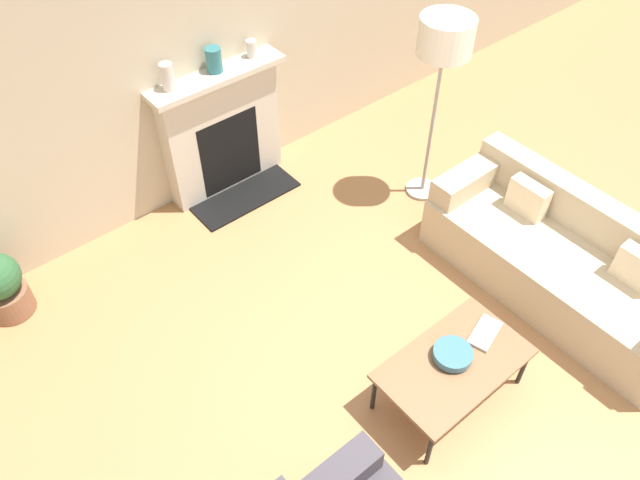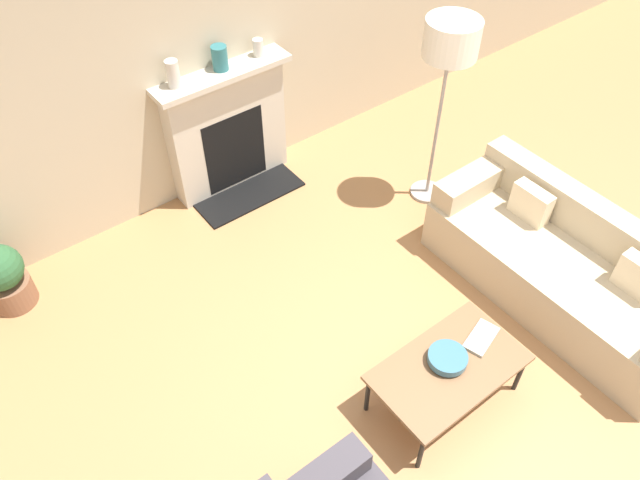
{
  "view_description": "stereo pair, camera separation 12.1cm",
  "coord_description": "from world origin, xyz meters",
  "px_view_note": "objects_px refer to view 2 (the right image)",
  "views": [
    {
      "loc": [
        -2.18,
        -1.2,
        3.9
      ],
      "look_at": [
        -0.06,
        1.36,
        0.45
      ],
      "focal_mm": 35.0,
      "sensor_mm": 36.0,
      "label": 1
    },
    {
      "loc": [
        -2.09,
        -1.28,
        3.9
      ],
      "look_at": [
        -0.06,
        1.36,
        0.45
      ],
      "focal_mm": 35.0,
      "sensor_mm": 36.0,
      "label": 2
    }
  ],
  "objects_px": {
    "coffee_table": "(449,369)",
    "bowl": "(448,358)",
    "book": "(482,338)",
    "potted_plant": "(3,277)",
    "mantel_vase_center_right": "(258,47)",
    "mantel_vase_center_left": "(220,58)",
    "floor_lamp": "(450,49)",
    "mantel_vase_left": "(173,74)",
    "fireplace": "(228,131)",
    "couch": "(565,268)"
  },
  "relations": [
    {
      "from": "fireplace",
      "to": "bowl",
      "type": "distance_m",
      "value": 2.83
    },
    {
      "from": "book",
      "to": "floor_lamp",
      "type": "height_order",
      "value": "floor_lamp"
    },
    {
      "from": "book",
      "to": "mantel_vase_left",
      "type": "bearing_deg",
      "value": 86.04
    },
    {
      "from": "couch",
      "to": "mantel_vase_center_left",
      "type": "xyz_separation_m",
      "value": [
        -1.28,
        2.76,
        0.98
      ]
    },
    {
      "from": "coffee_table",
      "to": "bowl",
      "type": "distance_m",
      "value": 0.08
    },
    {
      "from": "floor_lamp",
      "to": "mantel_vase_center_left",
      "type": "xyz_separation_m",
      "value": [
        -1.32,
        1.26,
        -0.19
      ]
    },
    {
      "from": "mantel_vase_center_right",
      "to": "bowl",
      "type": "bearing_deg",
      "value": -99.44
    },
    {
      "from": "mantel_vase_center_right",
      "to": "fireplace",
      "type": "bearing_deg",
      "value": -177.9
    },
    {
      "from": "couch",
      "to": "potted_plant",
      "type": "bearing_deg",
      "value": -126.47
    },
    {
      "from": "book",
      "to": "floor_lamp",
      "type": "xyz_separation_m",
      "value": [
        1.11,
        1.6,
        1.06
      ]
    },
    {
      "from": "couch",
      "to": "mantel_vase_center_left",
      "type": "bearing_deg",
      "value": -155.18
    },
    {
      "from": "mantel_vase_center_left",
      "to": "floor_lamp",
      "type": "bearing_deg",
      "value": -43.73
    },
    {
      "from": "mantel_vase_left",
      "to": "mantel_vase_center_right",
      "type": "distance_m",
      "value": 0.79
    },
    {
      "from": "fireplace",
      "to": "couch",
      "type": "relative_size",
      "value": 0.58
    },
    {
      "from": "couch",
      "to": "mantel_vase_center_left",
      "type": "distance_m",
      "value": 3.2
    },
    {
      "from": "coffee_table",
      "to": "book",
      "type": "distance_m",
      "value": 0.33
    },
    {
      "from": "mantel_vase_center_left",
      "to": "coffee_table",
      "type": "bearing_deg",
      "value": -92.25
    },
    {
      "from": "fireplace",
      "to": "floor_lamp",
      "type": "height_order",
      "value": "floor_lamp"
    },
    {
      "from": "book",
      "to": "floor_lamp",
      "type": "relative_size",
      "value": 0.18
    },
    {
      "from": "bowl",
      "to": "potted_plant",
      "type": "xyz_separation_m",
      "value": [
        -2.07,
        2.63,
        -0.16
      ]
    },
    {
      "from": "couch",
      "to": "mantel_vase_center_right",
      "type": "relative_size",
      "value": 14.51
    },
    {
      "from": "bowl",
      "to": "book",
      "type": "distance_m",
      "value": 0.32
    },
    {
      "from": "book",
      "to": "potted_plant",
      "type": "height_order",
      "value": "potted_plant"
    },
    {
      "from": "mantel_vase_center_left",
      "to": "mantel_vase_center_right",
      "type": "relative_size",
      "value": 1.41
    },
    {
      "from": "mantel_vase_left",
      "to": "fireplace",
      "type": "bearing_deg",
      "value": -1.98
    },
    {
      "from": "mantel_vase_left",
      "to": "potted_plant",
      "type": "relative_size",
      "value": 0.39
    },
    {
      "from": "bowl",
      "to": "potted_plant",
      "type": "height_order",
      "value": "potted_plant"
    },
    {
      "from": "couch",
      "to": "potted_plant",
      "type": "xyz_separation_m",
      "value": [
        -3.45,
        2.55,
        -0.02
      ]
    },
    {
      "from": "potted_plant",
      "to": "mantel_vase_left",
      "type": "bearing_deg",
      "value": 6.92
    },
    {
      "from": "couch",
      "to": "mantel_vase_center_right",
      "type": "distance_m",
      "value": 3.06
    },
    {
      "from": "coffee_table",
      "to": "potted_plant",
      "type": "bearing_deg",
      "value": 127.71
    },
    {
      "from": "mantel_vase_center_right",
      "to": "mantel_vase_left",
      "type": "bearing_deg",
      "value": 180.0
    },
    {
      "from": "coffee_table",
      "to": "mantel_vase_left",
      "type": "distance_m",
      "value": 3.04
    },
    {
      "from": "coffee_table",
      "to": "book",
      "type": "relative_size",
      "value": 3.25
    },
    {
      "from": "couch",
      "to": "book",
      "type": "bearing_deg",
      "value": -84.98
    },
    {
      "from": "bowl",
      "to": "book",
      "type": "xyz_separation_m",
      "value": [
        0.32,
        -0.02,
        -0.03
      ]
    },
    {
      "from": "potted_plant",
      "to": "book",
      "type": "bearing_deg",
      "value": -47.94
    },
    {
      "from": "fireplace",
      "to": "floor_lamp",
      "type": "bearing_deg",
      "value": -43.09
    },
    {
      "from": "coffee_table",
      "to": "mantel_vase_center_right",
      "type": "distance_m",
      "value": 3.05
    },
    {
      "from": "mantel_vase_center_right",
      "to": "book",
      "type": "bearing_deg",
      "value": -93.14
    },
    {
      "from": "book",
      "to": "mantel_vase_left",
      "type": "relative_size",
      "value": 1.38
    },
    {
      "from": "floor_lamp",
      "to": "book",
      "type": "bearing_deg",
      "value": -124.73
    },
    {
      "from": "bowl",
      "to": "book",
      "type": "bearing_deg",
      "value": -2.89
    },
    {
      "from": "mantel_vase_center_left",
      "to": "potted_plant",
      "type": "height_order",
      "value": "mantel_vase_center_left"
    },
    {
      "from": "coffee_table",
      "to": "potted_plant",
      "type": "relative_size",
      "value": 1.76
    },
    {
      "from": "potted_plant",
      "to": "couch",
      "type": "bearing_deg",
      "value": -36.47
    },
    {
      "from": "coffee_table",
      "to": "mantel_vase_center_left",
      "type": "distance_m",
      "value": 3.02
    },
    {
      "from": "floor_lamp",
      "to": "mantel_vase_center_right",
      "type": "distance_m",
      "value": 1.59
    },
    {
      "from": "couch",
      "to": "bowl",
      "type": "relative_size",
      "value": 8.15
    },
    {
      "from": "book",
      "to": "floor_lamp",
      "type": "distance_m",
      "value": 2.21
    }
  ]
}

